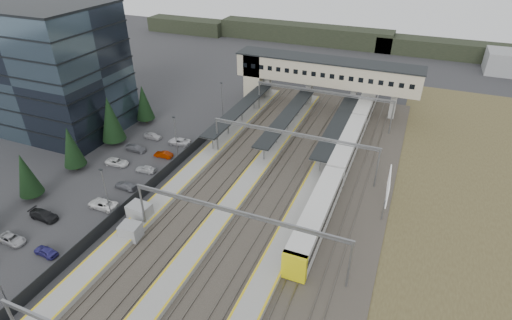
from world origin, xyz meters
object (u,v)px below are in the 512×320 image
at_px(footbridge, 313,72).
at_px(relay_cabin_far, 131,232).
at_px(office_building, 52,70).
at_px(relay_cabin_near, 140,212).
at_px(billboard, 388,187).
at_px(train, 347,148).

bearing_deg(footbridge, relay_cabin_far, -100.75).
xyz_separation_m(office_building, relay_cabin_near, (32.43, -18.98, -10.88)).
xyz_separation_m(office_building, footbridge, (43.70, 30.00, -4.26)).
xyz_separation_m(office_building, relay_cabin_far, (33.70, -22.72, -11.01)).
height_order(office_building, footbridge, office_building).
relative_size(relay_cabin_near, billboard, 0.49).
xyz_separation_m(relay_cabin_far, billboard, (30.50, 19.58, 2.76)).
height_order(footbridge, train, footbridge).
bearing_deg(office_building, relay_cabin_far, -33.99).
distance_m(office_building, billboard, 64.80).
xyz_separation_m(footbridge, train, (12.30, -20.59, -5.78)).
xyz_separation_m(train, billboard, (8.19, -12.54, 1.79)).
bearing_deg(office_building, billboard, -2.80).
bearing_deg(train, relay_cabin_near, -129.70).
xyz_separation_m(relay_cabin_near, relay_cabin_far, (1.27, -3.73, -0.13)).
distance_m(relay_cabin_near, footbridge, 50.70).
relative_size(office_building, relay_cabin_far, 8.75).
distance_m(relay_cabin_near, billboard, 35.59).
relative_size(footbridge, billboard, 6.06).
relative_size(relay_cabin_far, train, 0.04).
height_order(office_building, train, office_building).
relative_size(relay_cabin_near, train, 0.05).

